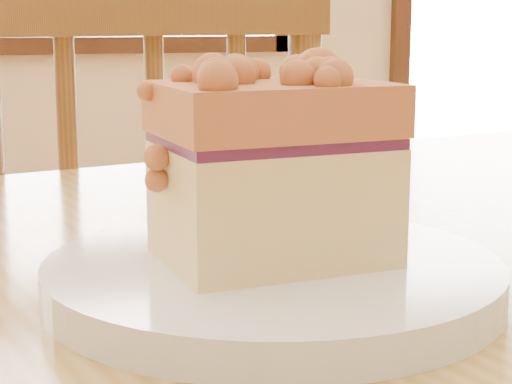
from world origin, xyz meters
TOP-DOWN VIEW (x-y plane):
  - cafe_chair_main at (-0.18, 0.73)m, footprint 0.47×0.47m
  - plate at (-0.19, 0.09)m, footprint 0.24×0.24m
  - cake_slice at (-0.19, 0.09)m, footprint 0.13×0.10m

SIDE VIEW (x-z plane):
  - cafe_chair_main at x=-0.18m, z-range 0.00..0.95m
  - plate at x=-0.19m, z-range 0.75..0.77m
  - cake_slice at x=-0.19m, z-range 0.77..0.88m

